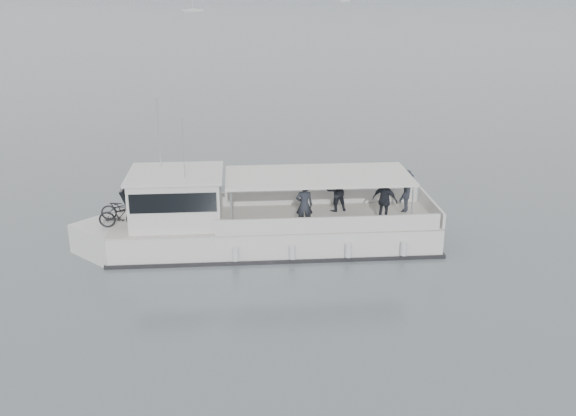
# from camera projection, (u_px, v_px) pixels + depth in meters

# --- Properties ---
(ground) EXTENTS (1400.00, 1400.00, 0.00)m
(ground) POSITION_uv_depth(u_px,v_px,m) (340.00, 267.00, 23.02)
(ground) COLOR #535C62
(ground) RESTS_ON ground
(tour_boat) EXTENTS (13.95, 6.41, 5.86)m
(tour_boat) POSITION_uv_depth(u_px,v_px,m) (243.00, 224.00, 24.41)
(tour_boat) COLOR silver
(tour_boat) RESTS_ON ground
(moored_fleet) EXTENTS (337.45, 339.27, 10.68)m
(moored_fleet) POSITION_uv_depth(u_px,v_px,m) (168.00, 9.00, 220.59)
(moored_fleet) COLOR silver
(moored_fleet) RESTS_ON ground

